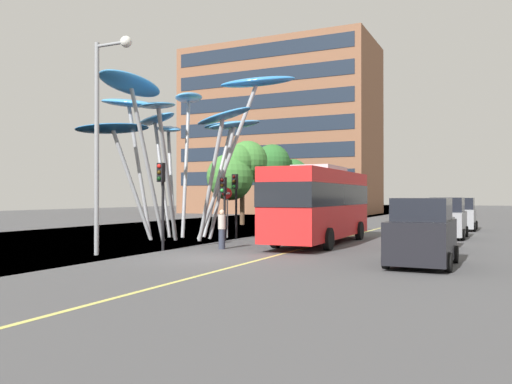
{
  "coord_description": "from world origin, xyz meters",
  "views": [
    {
      "loc": [
        10.0,
        -16.75,
        2.31
      ],
      "look_at": [
        -0.91,
        6.38,
        2.5
      ],
      "focal_mm": 36.64,
      "sensor_mm": 36.0,
      "label": 1
    }
  ],
  "objects_px": {
    "traffic_light_kerb_near": "(162,187)",
    "no_entry_sign": "(227,205)",
    "car_side_street": "(460,215)",
    "car_parked_near": "(422,234)",
    "car_parked_far": "(448,219)",
    "traffic_light_island_mid": "(235,192)",
    "traffic_light_opposite": "(276,193)",
    "pedestrian": "(222,229)",
    "traffic_light_kerb_far": "(224,195)",
    "car_parked_mid": "(430,226)",
    "red_bus": "(320,201)",
    "street_lamp": "(104,119)",
    "leaf_sculpture": "(178,118)"
  },
  "relations": [
    {
      "from": "car_side_street",
      "to": "traffic_light_kerb_near",
      "type": "bearing_deg",
      "value": -118.03
    },
    {
      "from": "car_parked_near",
      "to": "car_parked_far",
      "type": "bearing_deg",
      "value": 91.4
    },
    {
      "from": "car_parked_near",
      "to": "car_side_street",
      "type": "distance_m",
      "value": 19.74
    },
    {
      "from": "red_bus",
      "to": "traffic_light_opposite",
      "type": "bearing_deg",
      "value": 127.7
    },
    {
      "from": "red_bus",
      "to": "car_parked_mid",
      "type": "xyz_separation_m",
      "value": [
        5.12,
        -0.55,
        -1.04
      ]
    },
    {
      "from": "car_side_street",
      "to": "no_entry_sign",
      "type": "height_order",
      "value": "no_entry_sign"
    },
    {
      "from": "pedestrian",
      "to": "traffic_light_kerb_far",
      "type": "bearing_deg",
      "value": 117.69
    },
    {
      "from": "car_parked_near",
      "to": "no_entry_sign",
      "type": "height_order",
      "value": "no_entry_sign"
    },
    {
      "from": "traffic_light_opposite",
      "to": "car_parked_near",
      "type": "xyz_separation_m",
      "value": [
        10.67,
        -12.76,
        -1.43
      ]
    },
    {
      "from": "red_bus",
      "to": "street_lamp",
      "type": "distance_m",
      "value": 10.76
    },
    {
      "from": "red_bus",
      "to": "car_side_street",
      "type": "xyz_separation_m",
      "value": [
        5.39,
        13.62,
        -1.02
      ]
    },
    {
      "from": "traffic_light_island_mid",
      "to": "street_lamp",
      "type": "xyz_separation_m",
      "value": [
        -0.81,
        -9.45,
        2.75
      ]
    },
    {
      "from": "red_bus",
      "to": "street_lamp",
      "type": "bearing_deg",
      "value": -125.87
    },
    {
      "from": "street_lamp",
      "to": "leaf_sculpture",
      "type": "bearing_deg",
      "value": 103.39
    },
    {
      "from": "traffic_light_kerb_near",
      "to": "car_parked_near",
      "type": "bearing_deg",
      "value": -1.04
    },
    {
      "from": "car_parked_mid",
      "to": "pedestrian",
      "type": "distance_m",
      "value": 8.98
    },
    {
      "from": "leaf_sculpture",
      "to": "car_parked_near",
      "type": "distance_m",
      "value": 15.59
    },
    {
      "from": "traffic_light_kerb_near",
      "to": "car_parked_near",
      "type": "height_order",
      "value": "traffic_light_kerb_near"
    },
    {
      "from": "car_parked_near",
      "to": "car_parked_far",
      "type": "relative_size",
      "value": 0.92
    },
    {
      "from": "pedestrian",
      "to": "no_entry_sign",
      "type": "bearing_deg",
      "value": 116.3
    },
    {
      "from": "pedestrian",
      "to": "traffic_light_opposite",
      "type": "bearing_deg",
      "value": 100.75
    },
    {
      "from": "traffic_light_kerb_far",
      "to": "car_parked_far",
      "type": "relative_size",
      "value": 0.76
    },
    {
      "from": "street_lamp",
      "to": "pedestrian",
      "type": "height_order",
      "value": "street_lamp"
    },
    {
      "from": "traffic_light_kerb_near",
      "to": "no_entry_sign",
      "type": "height_order",
      "value": "traffic_light_kerb_near"
    },
    {
      "from": "pedestrian",
      "to": "no_entry_sign",
      "type": "relative_size",
      "value": 0.62
    },
    {
      "from": "car_parked_near",
      "to": "street_lamp",
      "type": "relative_size",
      "value": 0.47
    },
    {
      "from": "car_side_street",
      "to": "traffic_light_opposite",
      "type": "bearing_deg",
      "value": -146.45
    },
    {
      "from": "traffic_light_opposite",
      "to": "car_parked_mid",
      "type": "xyz_separation_m",
      "value": [
        10.26,
        -7.19,
        -1.48
      ]
    },
    {
      "from": "red_bus",
      "to": "no_entry_sign",
      "type": "distance_m",
      "value": 5.91
    },
    {
      "from": "traffic_light_opposite",
      "to": "car_parked_near",
      "type": "bearing_deg",
      "value": -50.09
    },
    {
      "from": "car_parked_near",
      "to": "car_side_street",
      "type": "relative_size",
      "value": 1.01
    },
    {
      "from": "traffic_light_kerb_far",
      "to": "pedestrian",
      "type": "relative_size",
      "value": 1.89
    },
    {
      "from": "traffic_light_opposite",
      "to": "car_parked_near",
      "type": "distance_m",
      "value": 16.69
    },
    {
      "from": "traffic_light_kerb_near",
      "to": "red_bus",
      "type": "bearing_deg",
      "value": 49.73
    },
    {
      "from": "car_parked_near",
      "to": "pedestrian",
      "type": "relative_size",
      "value": 2.28
    },
    {
      "from": "leaf_sculpture",
      "to": "pedestrian",
      "type": "height_order",
      "value": "leaf_sculpture"
    },
    {
      "from": "traffic_light_kerb_far",
      "to": "car_parked_near",
      "type": "bearing_deg",
      "value": -26.67
    },
    {
      "from": "traffic_light_opposite",
      "to": "car_side_street",
      "type": "relative_size",
      "value": 0.88
    },
    {
      "from": "street_lamp",
      "to": "pedestrian",
      "type": "distance_m",
      "value": 6.72
    },
    {
      "from": "traffic_light_island_mid",
      "to": "traffic_light_opposite",
      "type": "relative_size",
      "value": 1.02
    },
    {
      "from": "traffic_light_kerb_far",
      "to": "red_bus",
      "type": "bearing_deg",
      "value": 10.94
    },
    {
      "from": "traffic_light_kerb_far",
      "to": "car_parked_mid",
      "type": "height_order",
      "value": "traffic_light_kerb_far"
    },
    {
      "from": "traffic_light_kerb_far",
      "to": "car_parked_mid",
      "type": "distance_m",
      "value": 10.02
    },
    {
      "from": "traffic_light_island_mid",
      "to": "leaf_sculpture",
      "type": "bearing_deg",
      "value": -150.19
    },
    {
      "from": "car_side_street",
      "to": "street_lamp",
      "type": "distance_m",
      "value": 25.09
    },
    {
      "from": "red_bus",
      "to": "pedestrian",
      "type": "bearing_deg",
      "value": -126.27
    },
    {
      "from": "traffic_light_kerb_near",
      "to": "car_parked_mid",
      "type": "bearing_deg",
      "value": 27.92
    },
    {
      "from": "red_bus",
      "to": "pedestrian",
      "type": "relative_size",
      "value": 5.89
    },
    {
      "from": "traffic_light_opposite",
      "to": "no_entry_sign",
      "type": "bearing_deg",
      "value": -96.74
    },
    {
      "from": "traffic_light_kerb_near",
      "to": "traffic_light_kerb_far",
      "type": "bearing_deg",
      "value": 87.42
    }
  ]
}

